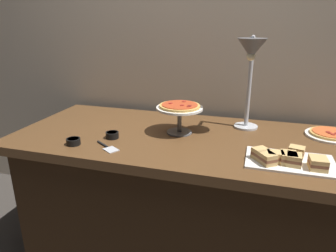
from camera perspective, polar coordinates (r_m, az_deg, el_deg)
The scene contains 10 objects.
ground_plane at distance 2.09m, azimuth 2.59°, elevation -21.76°, with size 8.00×8.00×0.00m, color #38332D.
back_wall at distance 2.08m, azimuth 6.59°, elevation 14.38°, with size 4.40×0.04×2.40m, color tan.
buffet_table at distance 1.86m, azimuth 2.76°, elevation -12.73°, with size 1.90×0.84×0.76m.
heat_lamp at distance 1.67m, azimuth 15.23°, elevation 11.91°, with size 0.15×0.30×0.53m.
pizza_plate_front at distance 1.90m, azimuth 28.11°, elevation -1.40°, with size 0.26×0.26×0.03m.
pizza_plate_center at distance 1.70m, azimuth 2.19°, elevation 3.04°, with size 0.26×0.26×0.17m.
sandwich_platter at distance 1.46m, azimuth 21.62°, elevation -5.79°, with size 0.38×0.24×0.06m.
sauce_cup_near at distance 1.68m, azimuth -10.39°, elevation -1.63°, with size 0.07×0.07×0.03m.
sauce_cup_far at distance 1.64m, azimuth -17.28°, elevation -2.75°, with size 0.07×0.07×0.03m.
serving_spatula at distance 1.57m, azimuth -11.36°, elevation -3.87°, with size 0.16×0.12×0.01m.
Camera 1 is at (0.37, -1.54, 1.36)m, focal length 32.59 mm.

